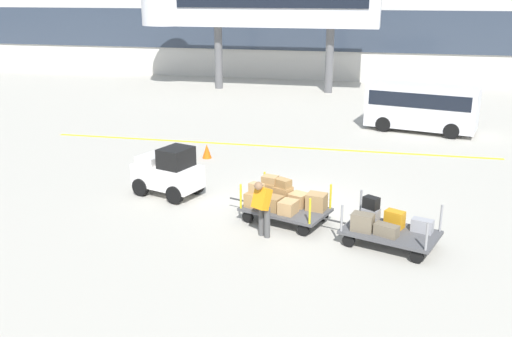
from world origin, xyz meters
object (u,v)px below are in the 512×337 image
(baggage_cart_lead, at_px, (283,201))
(safety_cone_near, at_px, (207,151))
(baggage_handler, at_px, (262,206))
(baggage_cart_middle, at_px, (386,226))
(shuttle_van, at_px, (422,104))
(baggage_tug, at_px, (168,172))

(baggage_cart_lead, bearing_deg, safety_cone_near, 126.41)
(baggage_handler, relative_size, safety_cone_near, 2.84)
(baggage_cart_middle, relative_size, shuttle_van, 0.60)
(baggage_cart_lead, xyz_separation_m, shuttle_van, (4.17, 11.83, 0.67))
(shuttle_van, distance_m, safety_cone_near, 10.43)
(shuttle_van, bearing_deg, baggage_handler, -108.89)
(baggage_cart_lead, bearing_deg, shuttle_van, 70.59)
(shuttle_van, bearing_deg, baggage_tug, -127.10)
(baggage_handler, xyz_separation_m, shuttle_van, (4.48, 13.08, 0.37))
(baggage_tug, xyz_separation_m, shuttle_van, (8.04, 10.62, 0.48))
(baggage_cart_middle, height_order, baggage_handler, baggage_handler)
(baggage_cart_lead, bearing_deg, baggage_tug, 162.68)
(baggage_cart_middle, xyz_separation_m, shuttle_van, (1.34, 12.81, 0.74))
(baggage_tug, bearing_deg, baggage_cart_middle, -18.09)
(baggage_handler, height_order, shuttle_van, shuttle_van)
(baggage_cart_lead, distance_m, shuttle_van, 12.56)
(baggage_cart_lead, relative_size, baggage_handler, 1.97)
(baggage_tug, bearing_deg, baggage_cart_lead, -17.32)
(baggage_tug, height_order, safety_cone_near, baggage_tug)
(baggage_cart_lead, height_order, baggage_cart_middle, baggage_cart_lead)
(baggage_cart_middle, distance_m, safety_cone_near, 9.33)
(baggage_cart_middle, bearing_deg, shuttle_van, 84.05)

